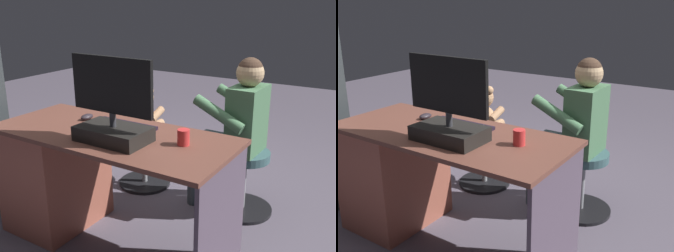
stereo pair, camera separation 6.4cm
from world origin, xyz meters
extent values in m
plane|color=#595160|center=(0.00, 0.00, 0.00)|extent=(10.00, 10.00, 0.00)
cube|color=brown|center=(0.00, 0.39, 0.73)|extent=(1.50, 0.65, 0.03)
cube|color=#A05542|center=(0.50, 0.39, 0.36)|extent=(0.48, 0.60, 0.72)
cube|color=#534556|center=(-0.73, 0.39, 0.36)|extent=(0.02, 0.58, 0.72)
cube|color=black|center=(-0.10, 0.49, 0.79)|extent=(0.40, 0.24, 0.08)
cylinder|color=#333338|center=(-0.10, 0.49, 0.87)|extent=(0.04, 0.04, 0.08)
cube|color=black|center=(-0.10, 0.49, 1.06)|extent=(0.52, 0.02, 0.31)
cube|color=black|center=(-0.10, 0.47, 1.06)|extent=(0.48, 0.00, 0.28)
cube|color=black|center=(0.00, 0.27, 0.76)|extent=(0.42, 0.14, 0.02)
ellipsoid|color=#292128|center=(0.30, 0.26, 0.77)|extent=(0.06, 0.10, 0.04)
cylinder|color=red|center=(-0.47, 0.34, 0.79)|extent=(0.07, 0.07, 0.09)
cube|color=black|center=(0.13, 0.37, 0.76)|extent=(0.07, 0.15, 0.02)
cube|color=beige|center=(-0.07, 0.39, 0.76)|extent=(0.28, 0.34, 0.02)
cylinder|color=black|center=(0.32, -0.40, 0.01)|extent=(0.43, 0.43, 0.03)
cylinder|color=gray|center=(0.32, -0.40, 0.22)|extent=(0.04, 0.04, 0.38)
cylinder|color=#3F4847|center=(0.32, -0.40, 0.44)|extent=(0.36, 0.36, 0.06)
ellipsoid|color=tan|center=(0.32, -0.40, 0.58)|extent=(0.21, 0.17, 0.22)
sphere|color=tan|center=(0.32, -0.40, 0.75)|extent=(0.17, 0.17, 0.17)
sphere|color=beige|center=(0.32, -0.47, 0.74)|extent=(0.06, 0.06, 0.06)
sphere|color=tan|center=(0.26, -0.40, 0.82)|extent=(0.07, 0.07, 0.07)
sphere|color=tan|center=(0.38, -0.40, 0.82)|extent=(0.07, 0.07, 0.07)
cylinder|color=tan|center=(0.21, -0.44, 0.62)|extent=(0.06, 0.16, 0.11)
cylinder|color=tan|center=(0.42, -0.44, 0.62)|extent=(0.06, 0.16, 0.11)
cylinder|color=tan|center=(0.26, -0.51, 0.50)|extent=(0.07, 0.13, 0.07)
cylinder|color=tan|center=(0.37, -0.51, 0.50)|extent=(0.07, 0.13, 0.07)
cylinder|color=black|center=(-0.54, -0.42, 0.01)|extent=(0.44, 0.44, 0.03)
cylinder|color=gray|center=(-0.54, -0.42, 0.22)|extent=(0.04, 0.04, 0.38)
cylinder|color=#395A5E|center=(-0.54, -0.42, 0.44)|extent=(0.36, 0.36, 0.06)
cube|color=#497650|center=(-0.54, -0.42, 0.70)|extent=(0.21, 0.33, 0.47)
sphere|color=tan|center=(-0.54, -0.42, 1.03)|extent=(0.19, 0.19, 0.19)
sphere|color=#473225|center=(-0.54, -0.42, 1.05)|extent=(0.17, 0.17, 0.17)
cylinder|color=#497650|center=(-0.42, -0.22, 0.77)|extent=(0.37, 0.09, 0.23)
cylinder|color=#497650|center=(-0.41, -0.61, 0.77)|extent=(0.37, 0.09, 0.23)
cylinder|color=#313F44|center=(-0.37, -0.33, 0.49)|extent=(0.36, 0.12, 0.11)
cylinder|color=#313F44|center=(-0.19, -0.32, 0.23)|extent=(0.10, 0.10, 0.47)
cylinder|color=#313F44|center=(-0.36, -0.50, 0.49)|extent=(0.36, 0.12, 0.11)
cylinder|color=#313F44|center=(-0.19, -0.50, 0.23)|extent=(0.10, 0.10, 0.47)
camera|label=1|loc=(-1.43, 2.07, 1.51)|focal=41.89mm
camera|label=2|loc=(-1.49, 2.04, 1.51)|focal=41.89mm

